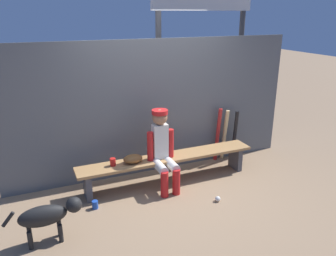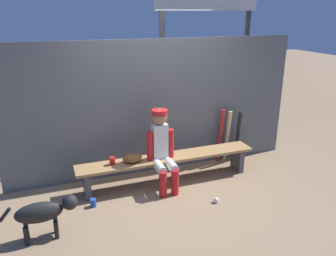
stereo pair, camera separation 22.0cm
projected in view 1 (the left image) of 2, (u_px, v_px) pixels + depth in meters
ground_plane at (168, 182)px, 5.14m from camera, size 30.00×30.00×0.00m
chainlink_fence at (156, 108)px, 5.22m from camera, size 4.67×0.03×2.10m
dugout_bench at (168, 162)px, 5.03m from camera, size 2.72×0.36×0.42m
player_seated at (163, 148)px, 4.80m from camera, size 0.41×0.55×1.16m
baseball_glove at (133, 159)px, 4.78m from camera, size 0.28×0.20×0.12m
bat_aluminum_red at (218, 135)px, 5.73m from camera, size 0.09×0.15×0.95m
bat_wood_natural at (225, 135)px, 5.78m from camera, size 0.09×0.16×0.90m
bat_aluminum_black at (235, 135)px, 5.82m from camera, size 0.08×0.14×0.88m
baseball at (218, 199)px, 4.59m from camera, size 0.07×0.07×0.07m
cup_on_ground at (95, 205)px, 4.42m from camera, size 0.08×0.08×0.11m
cup_on_bench at (113, 162)px, 4.69m from camera, size 0.08×0.08×0.11m
scoreboard at (206, 8)px, 5.84m from camera, size 2.19×0.27×3.59m
dog at (48, 215)px, 3.70m from camera, size 0.84×0.20×0.49m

